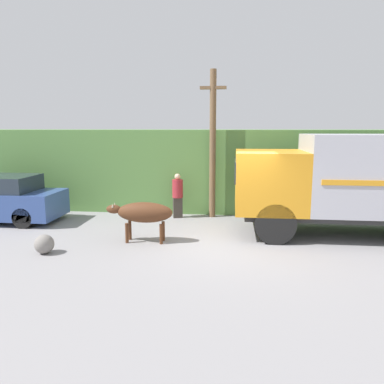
{
  "coord_description": "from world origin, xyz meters",
  "views": [
    {
      "loc": [
        0.08,
        -9.76,
        3.13
      ],
      "look_at": [
        -1.08,
        0.73,
        1.32
      ],
      "focal_mm": 35.0,
      "sensor_mm": 36.0,
      "label": 1
    }
  ],
  "objects": [
    {
      "name": "roadside_rock",
      "position": [
        -4.62,
        -1.15,
        0.24
      ],
      "size": [
        0.49,
        0.49,
        0.49
      ],
      "color": "gray",
      "rests_on": "ground_plane"
    },
    {
      "name": "brown_cow",
      "position": [
        -2.36,
        0.1,
        0.82
      ],
      "size": [
        1.87,
        0.57,
        1.12
      ],
      "rotation": [
        0.0,
        0.0,
        -0.01
      ],
      "color": "#512D19",
      "rests_on": "ground_plane"
    },
    {
      "name": "utility_pole",
      "position": [
        -0.64,
        3.31,
        2.66
      ],
      "size": [
        0.9,
        0.22,
        5.09
      ],
      "color": "brown",
      "rests_on": "ground_plane"
    },
    {
      "name": "hillside_embankment",
      "position": [
        0.0,
        6.24,
        1.53
      ],
      "size": [
        32.0,
        5.32,
        3.06
      ],
      "color": "#568442",
      "rests_on": "ground_plane"
    },
    {
      "name": "pedestrian_on_hill",
      "position": [
        -1.84,
        3.04,
        0.85
      ],
      "size": [
        0.47,
        0.47,
        1.56
      ],
      "rotation": [
        0.0,
        0.0,
        3.45
      ],
      "color": "#38332D",
      "rests_on": "ground_plane"
    },
    {
      "name": "building_backdrop",
      "position": [
        -6.73,
        4.95,
        1.38
      ],
      "size": [
        6.57,
        2.7,
        2.74
      ],
      "color": "#B2BCAD",
      "rests_on": "ground_plane"
    },
    {
      "name": "cargo_truck",
      "position": [
        3.6,
        1.33,
        1.68
      ],
      "size": [
        6.64,
        2.41,
        2.96
      ],
      "rotation": [
        0.0,
        0.0,
        0.05
      ],
      "color": "#2D2D2D",
      "rests_on": "ground_plane"
    },
    {
      "name": "ground_plane",
      "position": [
        0.0,
        0.0,
        0.0
      ],
      "size": [
        60.0,
        60.0,
        0.0
      ],
      "primitive_type": "plane",
      "color": "gray"
    }
  ]
}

